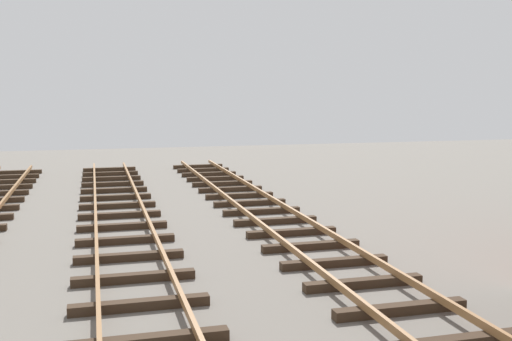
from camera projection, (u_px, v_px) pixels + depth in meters
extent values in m
cube|color=#38281C|center=(400.00, 309.00, 10.65)|extent=(2.50, 0.24, 0.18)
cube|color=#38281C|center=(363.00, 283.00, 12.10)|extent=(2.50, 0.24, 0.18)
cube|color=#38281C|center=(334.00, 263.00, 13.55)|extent=(2.50, 0.24, 0.18)
cube|color=#38281C|center=(311.00, 246.00, 15.00)|extent=(2.50, 0.24, 0.18)
cube|color=#38281C|center=(292.00, 232.00, 16.45)|extent=(2.50, 0.24, 0.18)
cube|color=#38281C|center=(275.00, 221.00, 17.90)|extent=(2.50, 0.24, 0.18)
cube|color=#38281C|center=(262.00, 211.00, 19.35)|extent=(2.50, 0.24, 0.18)
cube|color=#38281C|center=(250.00, 203.00, 20.80)|extent=(2.50, 0.24, 0.18)
cube|color=#38281C|center=(239.00, 196.00, 22.25)|extent=(2.50, 0.24, 0.18)
cube|color=#38281C|center=(230.00, 189.00, 23.70)|extent=(2.50, 0.24, 0.18)
cube|color=#38281C|center=(222.00, 184.00, 25.15)|extent=(2.50, 0.24, 0.18)
cube|color=#38281C|center=(215.00, 179.00, 26.60)|extent=(2.50, 0.24, 0.18)
cube|color=#38281C|center=(209.00, 174.00, 28.05)|extent=(2.50, 0.24, 0.18)
cube|color=#38281C|center=(203.00, 170.00, 29.50)|extent=(2.50, 0.24, 0.18)
cube|color=#38281C|center=(198.00, 166.00, 30.95)|extent=(2.50, 0.24, 0.18)
cube|color=#38281C|center=(148.00, 341.00, 9.29)|extent=(2.50, 0.24, 0.18)
cube|color=#38281C|center=(140.00, 305.00, 10.86)|extent=(2.50, 0.24, 0.18)
cube|color=#38281C|center=(134.00, 278.00, 12.44)|extent=(2.50, 0.24, 0.18)
cube|color=#38281C|center=(129.00, 257.00, 14.01)|extent=(2.50, 0.24, 0.18)
cube|color=#38281C|center=(125.00, 240.00, 15.59)|extent=(2.50, 0.24, 0.18)
cube|color=#38281C|center=(122.00, 227.00, 17.16)|extent=(2.50, 0.24, 0.18)
cube|color=#38281C|center=(120.00, 215.00, 18.74)|extent=(2.50, 0.24, 0.18)
cube|color=#38281C|center=(118.00, 206.00, 20.31)|extent=(2.50, 0.24, 0.18)
cube|color=#38281C|center=(116.00, 197.00, 21.89)|extent=(2.50, 0.24, 0.18)
cube|color=#38281C|center=(114.00, 190.00, 23.46)|extent=(2.50, 0.24, 0.18)
cube|color=#38281C|center=(113.00, 184.00, 25.04)|extent=(2.50, 0.24, 0.18)
cube|color=#38281C|center=(112.00, 179.00, 26.61)|extent=(2.50, 0.24, 0.18)
cube|color=#38281C|center=(110.00, 174.00, 28.19)|extent=(2.50, 0.24, 0.18)
cube|color=#38281C|center=(109.00, 169.00, 29.76)|extent=(2.50, 0.24, 0.18)
cube|color=#38281C|center=(5.00, 182.00, 25.69)|extent=(2.50, 0.24, 0.18)
cube|color=#38281C|center=(10.00, 177.00, 27.18)|extent=(2.50, 0.24, 0.18)
cube|color=#38281C|center=(14.00, 172.00, 28.67)|extent=(2.50, 0.24, 0.18)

